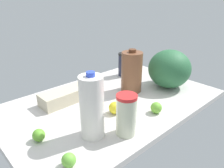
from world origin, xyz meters
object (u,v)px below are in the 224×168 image
tumbler_cup (126,115)px  lime_loose (156,108)px  chocolate_milk_jug (132,72)px  lemon_far_back (115,108)px  watermelon (169,69)px  egg_carton (70,94)px  lime_near_front (39,135)px  milk_jug (92,107)px  lime_beside_bowl (69,160)px  shaker_bottle (124,64)px

tumbler_cup → lime_loose: (23.77, 1.81, -6.45)cm
chocolate_milk_jug → lemon_far_back: 30.80cm
tumbler_cup → watermelon: (56.39, 17.11, 2.64)cm
tumbler_cup → egg_carton: bearing=90.9°
tumbler_cup → lime_near_front: (-29.92, 20.74, -6.69)cm
milk_jug → lime_beside_bowl: (-17.35, -8.62, -11.04)cm
shaker_bottle → lime_loose: (-25.51, -48.46, -5.50)cm
tumbler_cup → chocolate_milk_jug: size_ratio=0.71×
chocolate_milk_jug → lime_near_front: (-64.21, -8.11, -9.62)cm
lime_loose → lime_beside_bowl: bearing=-178.2°
chocolate_milk_jug → lemon_far_back: (-26.24, -13.26, -9.16)cm
tumbler_cup → watermelon: 58.98cm
chocolate_milk_jug → lime_beside_bowl: chocolate_milk_jug is taller
shaker_bottle → watermelon: size_ratio=0.63×
shaker_bottle → lime_beside_bowl: 92.72cm
milk_jug → lime_beside_bowl: milk_jug is taller
egg_carton → lemon_far_back: bearing=-73.2°
tumbler_cup → milk_jug: (-11.16, 8.77, 4.33)cm
egg_carton → milk_jug: size_ratio=1.17×
milk_jug → lime_beside_bowl: bearing=-153.6°
tumbler_cup → lime_loose: tumbler_cup is taller
egg_carton → lime_near_front: size_ratio=6.45×
lime_beside_bowl → tumbler_cup: bearing=-0.3°
egg_carton → lemon_far_back: 28.86cm
watermelon → milk_jug: milk_jug is taller
milk_jug → watermelon: bearing=7.0°
watermelon → lemon_far_back: (-48.34, -1.52, -8.87)cm
lemon_far_back → lime_near_front: size_ratio=1.17×
watermelon → lemon_far_back: 49.18cm
lime_loose → lime_near_front: size_ratio=1.09×
chocolate_milk_jug → egg_carton: bearing=157.9°
lime_beside_bowl → lime_near_front: (-1.41, 20.59, 0.02)cm
tumbler_cup → chocolate_milk_jug: (34.29, 28.85, 2.93)cm
shaker_bottle → tumbler_cup: size_ratio=0.90×
watermelon → lime_beside_bowl: size_ratio=5.07×
egg_carton → lime_near_front: bearing=-143.4°
shaker_bottle → lime_near_front: (-79.20, -29.53, -5.74)cm
shaker_bottle → lemon_far_back: shaker_bottle is taller
shaker_bottle → egg_carton: size_ratio=0.49×
egg_carton → lime_loose: egg_carton is taller
egg_carton → milk_jug: milk_jug is taller
chocolate_milk_jug → lime_near_front: bearing=-172.8°
shaker_bottle → egg_carton: bearing=-171.8°
shaker_bottle → lime_near_front: 84.72cm
lime_loose → egg_carton: bearing=120.6°
watermelon → lemon_far_back: size_ratio=4.29×
watermelon → chocolate_milk_jug: bearing=152.0°
lime_beside_bowl → egg_carton: bearing=57.1°
shaker_bottle → watermelon: 34.10cm
lemon_far_back → lime_near_front: (-37.97, 5.15, -0.45)cm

